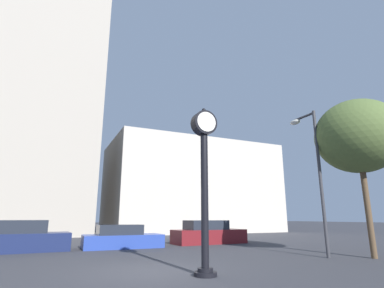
{
  "coord_description": "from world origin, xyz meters",
  "views": [
    {
      "loc": [
        -3.08,
        -9.49,
        1.61
      ],
      "look_at": [
        6.26,
        10.8,
        7.11
      ],
      "focal_mm": 28.0,
      "sensor_mm": 36.0,
      "label": 1
    }
  ],
  "objects_px": {
    "street_lamp_right": "(312,158)",
    "bare_tree": "(358,136)",
    "car_navy": "(25,238)",
    "car_blue": "(122,238)",
    "street_clock": "(204,172)",
    "car_maroon": "(208,234)"
  },
  "relations": [
    {
      "from": "car_blue",
      "to": "bare_tree",
      "type": "xyz_separation_m",
      "value": [
        8.42,
        -8.63,
        4.61
      ]
    },
    {
      "from": "car_blue",
      "to": "car_maroon",
      "type": "xyz_separation_m",
      "value": [
        5.61,
        0.47,
        0.09
      ]
    },
    {
      "from": "street_clock",
      "to": "bare_tree",
      "type": "bearing_deg",
      "value": 3.45
    },
    {
      "from": "car_blue",
      "to": "street_lamp_right",
      "type": "bearing_deg",
      "value": -46.26
    },
    {
      "from": "street_lamp_right",
      "to": "bare_tree",
      "type": "xyz_separation_m",
      "value": [
        1.57,
        -1.26,
        0.88
      ]
    },
    {
      "from": "street_clock",
      "to": "car_navy",
      "type": "xyz_separation_m",
      "value": [
        -5.2,
        9.27,
        -2.35
      ]
    },
    {
      "from": "car_maroon",
      "to": "street_clock",
      "type": "bearing_deg",
      "value": -120.98
    },
    {
      "from": "car_navy",
      "to": "bare_tree",
      "type": "xyz_separation_m",
      "value": [
        13.16,
        -8.79,
        4.5
      ]
    },
    {
      "from": "car_blue",
      "to": "street_lamp_right",
      "type": "height_order",
      "value": "street_lamp_right"
    },
    {
      "from": "street_lamp_right",
      "to": "car_blue",
      "type": "bearing_deg",
      "value": 132.91
    },
    {
      "from": "street_clock",
      "to": "car_navy",
      "type": "distance_m",
      "value": 10.88
    },
    {
      "from": "car_navy",
      "to": "car_blue",
      "type": "height_order",
      "value": "car_navy"
    },
    {
      "from": "car_blue",
      "to": "street_clock",
      "type": "bearing_deg",
      "value": -86.27
    },
    {
      "from": "car_maroon",
      "to": "street_lamp_right",
      "type": "relative_size",
      "value": 0.75
    },
    {
      "from": "street_clock",
      "to": "car_navy",
      "type": "relative_size",
      "value": 1.23
    },
    {
      "from": "car_blue",
      "to": "bare_tree",
      "type": "relative_size",
      "value": 0.63
    },
    {
      "from": "car_maroon",
      "to": "car_navy",
      "type": "bearing_deg",
      "value": 179.03
    },
    {
      "from": "car_maroon",
      "to": "bare_tree",
      "type": "distance_m",
      "value": 10.54
    },
    {
      "from": "car_navy",
      "to": "car_maroon",
      "type": "height_order",
      "value": "car_navy"
    },
    {
      "from": "car_maroon",
      "to": "street_lamp_right",
      "type": "bearing_deg",
      "value": -83.75
    },
    {
      "from": "bare_tree",
      "to": "car_maroon",
      "type": "bearing_deg",
      "value": 107.15
    },
    {
      "from": "street_lamp_right",
      "to": "car_maroon",
      "type": "bearing_deg",
      "value": 98.97
    }
  ]
}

